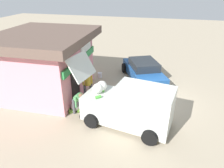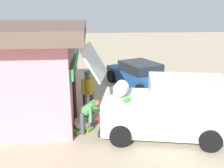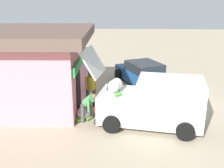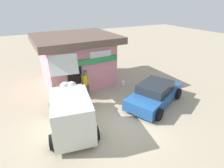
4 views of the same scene
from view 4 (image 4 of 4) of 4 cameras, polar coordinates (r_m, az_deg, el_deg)
The scene contains 8 objects.
ground_plane at distance 9.25m, azimuth 4.36°, elevation -12.34°, with size 60.00×60.00×0.00m, color tan.
storefront_bar at distance 13.24m, azimuth -11.28°, elevation 8.06°, with size 5.60×5.03×3.46m.
delivery_van at distance 8.67m, azimuth -13.05°, elevation -8.11°, with size 2.61×4.70×2.94m.
parked_sedan at distance 10.86m, azimuth 13.46°, elevation -3.01°, with size 4.52×3.40×1.30m.
vendor_standing at distance 11.23m, azimuth -8.46°, elevation 0.65°, with size 0.48×0.48×1.75m.
customer_bending at distance 10.91m, azimuth -15.75°, elevation -2.08°, with size 0.71×0.72×1.30m.
unloaded_banana_pile at distance 11.51m, azimuth -14.19°, elevation -3.72°, with size 0.91×0.79×0.45m.
paint_bucket at distance 12.88m, azimuth 3.59°, elevation 0.13°, with size 0.30×0.30×0.34m, color silver.
Camera 4 is at (-3.98, -6.16, 5.64)m, focal length 28.61 mm.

